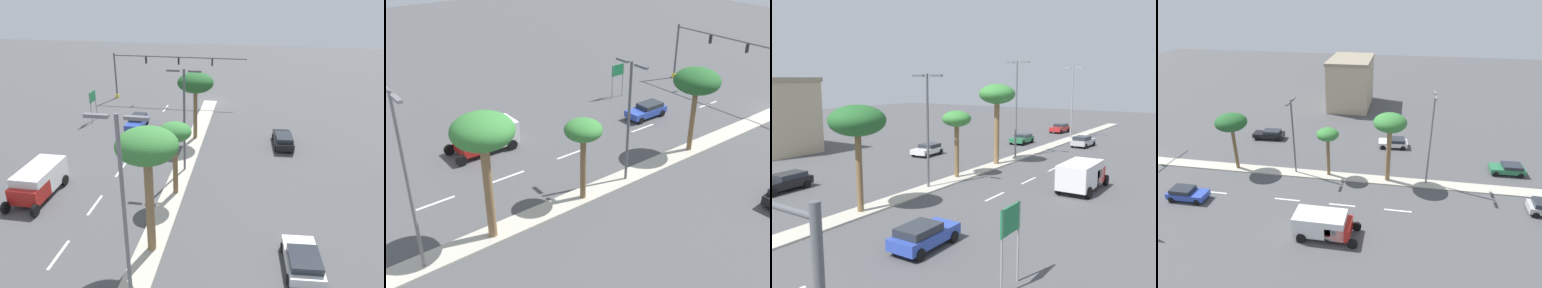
{
  "view_description": "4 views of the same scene",
  "coord_description": "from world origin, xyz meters",
  "views": [
    {
      "loc": [
        -5.85,
        51.14,
        15.99
      ],
      "look_at": [
        -0.85,
        21.07,
        2.63
      ],
      "focal_mm": 35.5,
      "sensor_mm": 36.0,
      "label": 1
    },
    {
      "loc": [
        -21.38,
        41.92,
        18.19
      ],
      "look_at": [
        2.54,
        23.53,
        2.68
      ],
      "focal_mm": 42.78,
      "sensor_mm": 36.0,
      "label": 2
    },
    {
      "loc": [
        20.61,
        -4.72,
        8.91
      ],
      "look_at": [
        -1.14,
        27.76,
        2.68
      ],
      "focal_mm": 38.96,
      "sensor_mm": 36.0,
      "label": 3
    },
    {
      "loc": [
        33.76,
        33.5,
        20.6
      ],
      "look_at": [
        -3.11,
        27.32,
        2.96
      ],
      "focal_mm": 31.21,
      "sensor_mm": 36.0,
      "label": 4
    }
  ],
  "objects": [
    {
      "name": "street_lamp_leading",
      "position": [
        -0.18,
        36.68,
        6.28
      ],
      "size": [
        2.9,
        0.24,
        10.61
      ],
      "color": "slate",
      "rests_on": "median_curb"
    },
    {
      "name": "street_lamp_far",
      "position": [
        -0.18,
        21.11,
        5.5
      ],
      "size": [
        2.9,
        0.24,
        9.11
      ],
      "color": "#515459",
      "rests_on": "median_curb"
    },
    {
      "name": "traffic_signal_gantry",
      "position": [
        8.47,
        0.29,
        4.43
      ],
      "size": [
        18.65,
        0.53,
        6.47
      ],
      "color": "#515459",
      "rests_on": "ground"
    },
    {
      "name": "lane_stripe_outboard",
      "position": [
        5.58,
        27.92,
        0.01
      ],
      "size": [
        0.2,
        2.8,
        0.01
      ],
      "primitive_type": "cube",
      "color": "silver",
      "rests_on": "ground"
    },
    {
      "name": "lane_stripe_far",
      "position": [
        5.58,
        21.96,
        0.01
      ],
      "size": [
        0.2,
        2.8,
        0.01
      ],
      "primitive_type": "cube",
      "color": "silver",
      "rests_on": "ground"
    },
    {
      "name": "palm_tree_center",
      "position": [
        0.03,
        13.63,
        6.08
      ],
      "size": [
        3.73,
        3.73,
        7.09
      ],
      "color": "brown",
      "rests_on": "median_curb"
    },
    {
      "name": "sedan_blue_far",
      "position": [
        7.22,
        11.44,
        0.74
      ],
      "size": [
        1.91,
        4.14,
        1.37
      ],
      "color": "#2D47AD",
      "rests_on": "ground"
    },
    {
      "name": "ground_plane",
      "position": [
        0.0,
        30.38,
        0.0
      ],
      "size": [
        160.0,
        160.0,
        0.0
      ],
      "primitive_type": "plane",
      "color": "#4C4C4F"
    },
    {
      "name": "directional_road_sign",
      "position": [
        12.97,
        10.18,
        2.67
      ],
      "size": [
        0.1,
        1.65,
        3.66
      ],
      "color": "gray",
      "rests_on": "ground"
    },
    {
      "name": "palm_tree_inboard",
      "position": [
        -0.11,
        32.24,
        7.04
      ],
      "size": [
        3.66,
        3.66,
        8.19
      ],
      "color": "olive",
      "rests_on": "median_curb"
    },
    {
      "name": "lane_stripe_left",
      "position": [
        5.58,
        33.7,
        0.01
      ],
      "size": [
        0.2,
        2.8,
        0.01
      ],
      "primitive_type": "cube",
      "color": "silver",
      "rests_on": "ground"
    },
    {
      "name": "lane_stripe_leading",
      "position": [
        5.58,
        13.58,
        0.01
      ],
      "size": [
        0.2,
        2.8,
        0.01
      ],
      "primitive_type": "cube",
      "color": "silver",
      "rests_on": "ground"
    },
    {
      "name": "palm_tree_trailing",
      "position": [
        -0.21,
        25.21,
        5.15
      ],
      "size": [
        2.58,
        2.58,
        5.95
      ],
      "color": "brown",
      "rests_on": "median_curb"
    },
    {
      "name": "box_truck",
      "position": [
        10.45,
        27.31,
        1.29
      ],
      "size": [
        2.66,
        5.88,
        2.35
      ],
      "color": "#B21E19",
      "rests_on": "ground"
    },
    {
      "name": "lane_stripe_right",
      "position": [
        5.58,
        4.0,
        0.01
      ],
      "size": [
        0.2,
        2.8,
        0.01
      ],
      "primitive_type": "cube",
      "color": "silver",
      "rests_on": "ground"
    }
  ]
}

